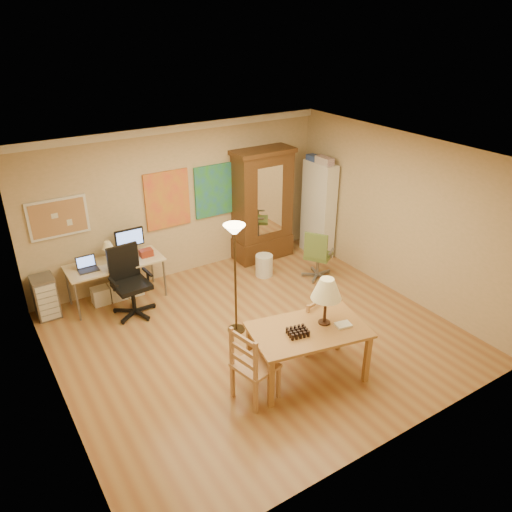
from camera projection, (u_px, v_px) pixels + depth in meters
floor at (257, 336)px, 7.43m from camera, size 5.50×5.50×0.00m
crown_molding at (176, 128)px, 8.13m from camera, size 5.50×0.08×0.12m
corkboard at (58, 218)px, 7.65m from camera, size 0.90×0.04×0.62m
art_panel_left at (167, 200)px, 8.54m from camera, size 0.80×0.04×1.00m
art_panel_right at (214, 191)px, 8.97m from camera, size 0.75×0.04×0.95m
dining_table at (315, 317)px, 6.29m from camera, size 1.62×1.16×1.38m
ladder_chair_back at (306, 325)px, 7.00m from camera, size 0.47×0.46×0.84m
ladder_chair_left at (253, 367)px, 6.03m from camera, size 0.54×0.56×1.03m
torchiere_lamp at (235, 247)px, 6.96m from camera, size 0.31×0.31×1.73m
computer_desk at (118, 276)px, 8.22m from camera, size 1.53×0.67×1.16m
office_chair_black at (132, 297)px, 7.88m from camera, size 0.69×0.69×1.12m
office_chair_green at (317, 265)px, 8.96m from camera, size 0.59×0.59×0.93m
drawer_cart at (46, 297)px, 7.79m from camera, size 0.34×0.41×0.68m
armoire at (262, 212)px, 9.46m from camera, size 1.16×0.55×2.13m
bookshelf at (318, 210)px, 9.61m from camera, size 0.28×0.74×1.84m
wastebin at (264, 265)px, 9.07m from camera, size 0.32×0.32×0.40m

